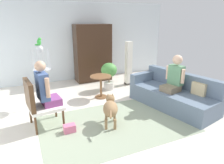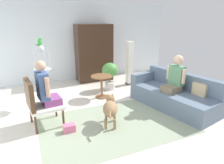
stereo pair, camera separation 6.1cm
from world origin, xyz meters
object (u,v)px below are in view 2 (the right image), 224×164
(column_lamp, at_px, (130,64))
(round_end_table, at_px, (102,83))
(couch, at_px, (173,95))
(armchair, at_px, (38,101))
(handbag, at_px, (69,128))
(person_on_armchair, at_px, (45,87))
(parrot, at_px, (40,42))
(potted_plant, at_px, (110,73))
(person_on_couch, at_px, (175,77))
(dog, at_px, (110,108))
(armoire_cabinet, at_px, (94,53))
(bird_cage_stand, at_px, (43,75))

(column_lamp, bearing_deg, round_end_table, -150.47)
(couch, height_order, armchair, armchair)
(couch, height_order, handbag, couch)
(person_on_armchair, xyz_separation_m, parrot, (0.07, 0.95, 0.77))
(couch, relative_size, potted_plant, 2.74)
(couch, relative_size, handbag, 10.14)
(armchair, relative_size, round_end_table, 1.60)
(person_on_armchair, relative_size, handbag, 4.05)
(person_on_couch, height_order, dog, person_on_couch)
(dog, distance_m, handbag, 0.88)
(potted_plant, bearing_deg, handbag, -130.93)
(potted_plant, bearing_deg, armchair, -145.45)
(round_end_table, distance_m, column_lamp, 1.43)
(armoire_cabinet, distance_m, handbag, 3.51)
(armchair, height_order, potted_plant, armchair)
(person_on_couch, bearing_deg, round_end_table, 137.07)
(column_lamp, bearing_deg, potted_plant, -167.61)
(dog, xyz_separation_m, handbag, (-0.83, 0.05, -0.28))
(potted_plant, relative_size, handbag, 3.70)
(bird_cage_stand, distance_m, column_lamp, 2.76)
(person_on_armchair, distance_m, dog, 1.34)
(parrot, xyz_separation_m, column_lamp, (2.67, 0.67, -0.88))
(bird_cage_stand, bearing_deg, handbag, -79.23)
(person_on_armchair, xyz_separation_m, column_lamp, (2.74, 1.62, -0.11))
(person_on_couch, relative_size, potted_plant, 1.04)
(parrot, xyz_separation_m, handbag, (0.26, -1.41, -1.50))
(dog, height_order, handbag, dog)
(bird_cage_stand, bearing_deg, dog, -52.92)
(potted_plant, xyz_separation_m, armoire_cabinet, (-0.11, 1.12, 0.43))
(armchair, xyz_separation_m, armoire_cabinet, (2.03, 2.60, 0.40))
(person_on_couch, height_order, person_on_armchair, person_on_armchair)
(person_on_couch, bearing_deg, potted_plant, 116.57)
(armchair, distance_m, person_on_armchair, 0.29)
(couch, height_order, bird_cage_stand, bird_cage_stand)
(round_end_table, distance_m, potted_plant, 0.71)
(person_on_couch, relative_size, person_on_armchair, 0.95)
(couch, height_order, person_on_couch, person_on_couch)
(round_end_table, height_order, potted_plant, potted_plant)
(armchair, height_order, armoire_cabinet, armoire_cabinet)
(couch, relative_size, armoire_cabinet, 1.18)
(round_end_table, bearing_deg, armchair, -150.42)
(couch, height_order, person_on_armchair, person_on_armchair)
(round_end_table, xyz_separation_m, column_lamp, (1.22, 0.69, 0.28))
(column_lamp, bearing_deg, couch, -84.74)
(couch, height_order, armoire_cabinet, armoire_cabinet)
(person_on_couch, bearing_deg, armchair, 174.04)
(bird_cage_stand, xyz_separation_m, parrot, (0.00, -0.00, 0.78))
(armoire_cabinet, xyz_separation_m, handbag, (-1.55, -3.03, -0.87))
(potted_plant, relative_size, armoire_cabinet, 0.43)
(round_end_table, relative_size, armoire_cabinet, 0.32)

